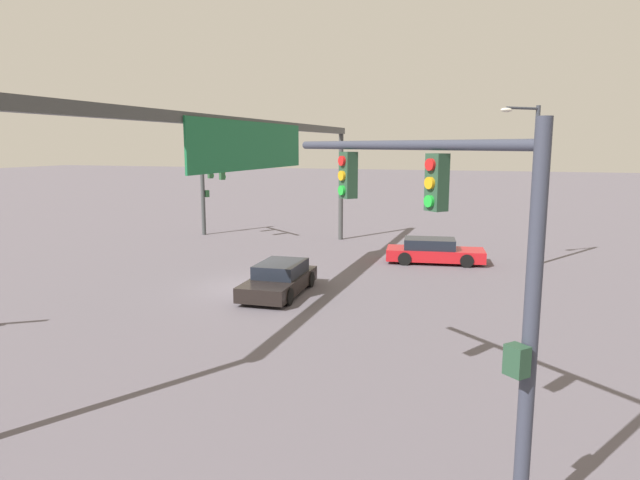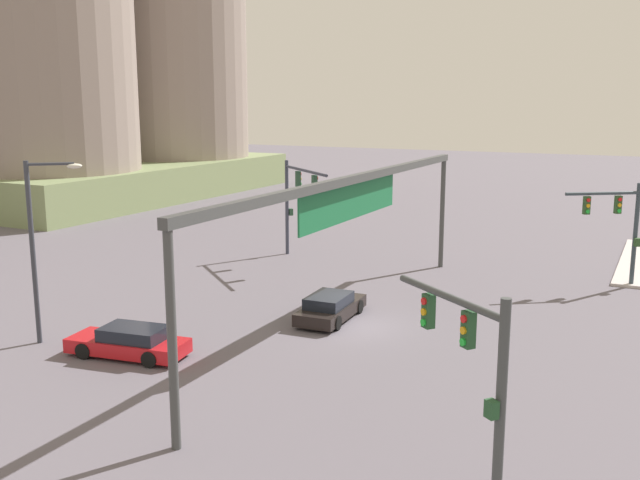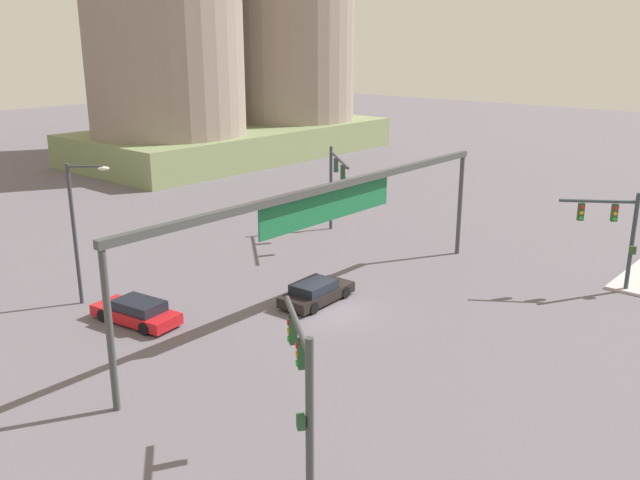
# 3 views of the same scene
# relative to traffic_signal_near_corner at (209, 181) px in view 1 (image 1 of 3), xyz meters

# --- Properties ---
(ground_plane) EXTENTS (226.22, 226.22, 0.00)m
(ground_plane) POSITION_rel_traffic_signal_near_corner_xyz_m (11.12, 8.13, -3.52)
(ground_plane) COLOR #5F5863
(traffic_signal_near_corner) EXTENTS (3.24, 3.72, 5.34)m
(traffic_signal_near_corner) POSITION_rel_traffic_signal_near_corner_xyz_m (0.00, 0.00, 0.00)
(traffic_signal_near_corner) COLOR #3C4041
(traffic_signal_near_corner) RESTS_ON ground
(traffic_signal_opposite_side) EXTENTS (4.65, 5.07, 6.11)m
(traffic_signal_opposite_side) POSITION_rel_traffic_signal_near_corner_xyz_m (21.93, 16.89, 0.74)
(traffic_signal_opposite_side) COLOR #343848
(traffic_signal_opposite_side) RESTS_ON ground
(streetlamp_curved_arm) EXTENTS (1.60, 1.79, 7.52)m
(streetlamp_curved_arm) POSITION_rel_traffic_signal_near_corner_xyz_m (3.34, 18.67, 0.85)
(streetlamp_curved_arm) COLOR #32353E
(streetlamp_curved_arm) RESTS_ON ground
(overhead_sign_gantry) EXTENTS (25.95, 0.43, 6.75)m
(overhead_sign_gantry) POSITION_rel_traffic_signal_near_corner_xyz_m (11.11, 8.15, 2.23)
(overhead_sign_gantry) COLOR #3F4141
(overhead_sign_gantry) RESTS_ON ground
(sedan_car_approaching) EXTENTS (2.43, 4.91, 1.21)m
(sedan_car_approaching) POSITION_rel_traffic_signal_near_corner_xyz_m (3.61, 14.42, -2.94)
(sedan_car_approaching) COLOR red
(sedan_car_approaching) RESTS_ON ground
(sedan_car_waiting_far) EXTENTS (4.55, 2.11, 1.21)m
(sedan_car_waiting_far) POSITION_rel_traffic_signal_near_corner_xyz_m (11.42, 9.47, -2.95)
(sedan_car_waiting_far) COLOR black
(sedan_car_waiting_far) RESTS_ON ground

